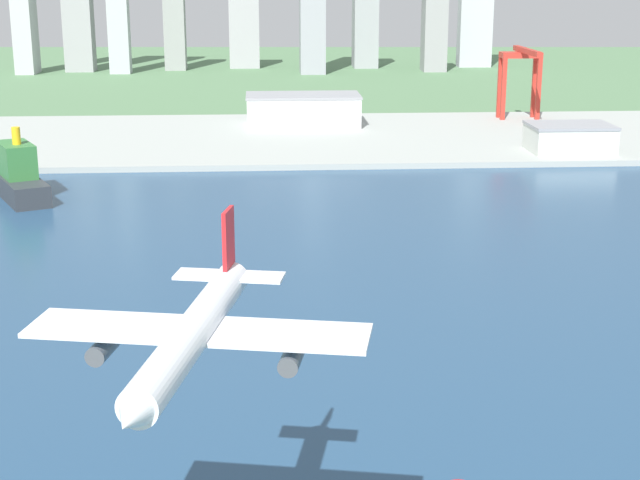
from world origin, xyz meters
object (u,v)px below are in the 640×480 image
at_px(airplane_landing, 193,334).
at_px(warehouse_annex, 570,138).
at_px(warehouse_main, 303,110).
at_px(container_barge, 16,176).
at_px(port_crane_red, 521,68).

height_order(airplane_landing, warehouse_annex, airplane_landing).
height_order(warehouse_main, warehouse_annex, warehouse_main).
relative_size(airplane_landing, warehouse_main, 0.76).
bearing_deg(container_barge, warehouse_annex, 15.38).
height_order(port_crane_red, warehouse_main, port_crane_red).
bearing_deg(port_crane_red, container_barge, -145.31).
distance_m(airplane_landing, container_barge, 256.96).
height_order(port_crane_red, warehouse_annex, port_crane_red).
relative_size(airplane_landing, container_barge, 0.77).
bearing_deg(warehouse_annex, port_crane_red, 88.35).
height_order(airplane_landing, port_crane_red, airplane_landing).
bearing_deg(warehouse_annex, container_barge, -164.62).
xyz_separation_m(container_barge, warehouse_main, (106.98, 138.24, 3.12)).
relative_size(container_barge, port_crane_red, 1.23).
xyz_separation_m(container_barge, port_crane_red, (218.72, 151.38, 21.60)).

